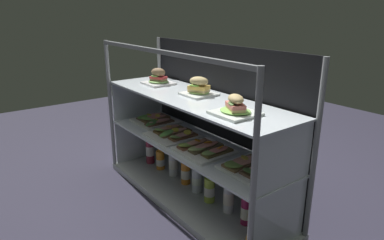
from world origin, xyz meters
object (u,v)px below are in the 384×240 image
at_px(open_sandwich_tray_left_of_center, 173,133).
at_px(orange_fruit_rolled_forward, 261,222).
at_px(open_sandwich_tray_near_right_corner, 252,167).
at_px(orange_fruit_near_left_post, 253,239).
at_px(juice_bottle_front_left_end, 247,208).
at_px(juice_bottle_back_center, 186,172).
at_px(juice_bottle_front_middle, 150,151).
at_px(juice_bottle_front_fourth, 210,189).
at_px(juice_bottle_near_post, 229,197).
at_px(juice_bottle_front_second, 160,160).
at_px(plated_roll_sandwich_far_right, 198,88).
at_px(orange_fruit_beside_bottles, 265,233).
at_px(juice_bottle_front_right_end, 173,162).
at_px(open_sandwich_tray_center, 204,149).
at_px(juice_bottle_back_left, 197,179).
at_px(plated_roll_sandwich_right_of_center, 235,108).
at_px(open_sandwich_tray_right_of_center, 155,120).
at_px(plated_roll_sandwich_left_of_center, 158,79).

xyz_separation_m(open_sandwich_tray_left_of_center, orange_fruit_rolled_forward, (0.72, 0.10, -0.34)).
relative_size(open_sandwich_tray_near_right_corner, orange_fruit_near_left_post, 4.11).
relative_size(open_sandwich_tray_near_right_corner, orange_fruit_rolled_forward, 3.83).
bearing_deg(juice_bottle_front_left_end, open_sandwich_tray_left_of_center, -174.08).
height_order(open_sandwich_tray_near_right_corner, juice_bottle_back_center, open_sandwich_tray_near_right_corner).
height_order(juice_bottle_front_middle, orange_fruit_rolled_forward, juice_bottle_front_middle).
distance_m(juice_bottle_front_fourth, juice_bottle_front_left_end, 0.31).
bearing_deg(juice_bottle_near_post, orange_fruit_rolled_forward, 8.50).
distance_m(juice_bottle_front_middle, juice_bottle_front_second, 0.15).
bearing_deg(juice_bottle_back_center, plated_roll_sandwich_far_right, 4.92).
bearing_deg(juice_bottle_near_post, juice_bottle_back_center, 179.75).
bearing_deg(juice_bottle_front_left_end, juice_bottle_front_fourth, -177.29).
bearing_deg(open_sandwich_tray_near_right_corner, juice_bottle_front_fourth, 178.41).
bearing_deg(orange_fruit_beside_bottles, juice_bottle_front_right_end, 178.53).
distance_m(juice_bottle_front_second, juice_bottle_back_center, 0.31).
height_order(juice_bottle_front_left_end, orange_fruit_rolled_forward, juice_bottle_front_left_end).
bearing_deg(juice_bottle_back_center, open_sandwich_tray_center, -14.08).
height_order(juice_bottle_near_post, orange_fruit_near_left_post, juice_bottle_near_post).
xyz_separation_m(plated_roll_sandwich_far_right, juice_bottle_front_fourth, (0.16, -0.03, -0.62)).
bearing_deg(open_sandwich_tray_center, open_sandwich_tray_near_right_corner, 7.42).
distance_m(juice_bottle_front_right_end, juice_bottle_front_left_end, 0.75).
bearing_deg(juice_bottle_back_left, juice_bottle_back_center, 177.35).
bearing_deg(juice_bottle_front_middle, orange_fruit_rolled_forward, 2.99).
bearing_deg(juice_bottle_front_fourth, juice_bottle_near_post, 5.63).
distance_m(juice_bottle_front_second, orange_fruit_rolled_forward, 0.98).
relative_size(open_sandwich_tray_left_of_center, juice_bottle_front_left_end, 1.17).
bearing_deg(juice_bottle_front_second, juice_bottle_front_fourth, 0.16).
relative_size(plated_roll_sandwich_right_of_center, open_sandwich_tray_near_right_corner, 0.69).
bearing_deg(open_sandwich_tray_left_of_center, juice_bottle_front_left_end, 5.92).
distance_m(open_sandwich_tray_center, orange_fruit_near_left_post, 0.57).
bearing_deg(juice_bottle_back_left, juice_bottle_front_left_end, 0.41).
bearing_deg(orange_fruit_beside_bottles, orange_fruit_near_left_post, -92.29).
height_order(juice_bottle_front_middle, juice_bottle_front_second, juice_bottle_front_middle).
xyz_separation_m(open_sandwich_tray_right_of_center, orange_fruit_rolled_forward, (1.05, 0.05, -0.34)).
height_order(plated_roll_sandwich_right_of_center, open_sandwich_tray_right_of_center, plated_roll_sandwich_right_of_center).
distance_m(plated_roll_sandwich_right_of_center, juice_bottle_front_left_end, 0.61).
bearing_deg(orange_fruit_rolled_forward, plated_roll_sandwich_left_of_center, -177.06).
distance_m(plated_roll_sandwich_left_of_center, juice_bottle_front_second, 0.63).
xyz_separation_m(orange_fruit_near_left_post, orange_fruit_rolled_forward, (-0.07, 0.15, 0.00)).
bearing_deg(open_sandwich_tray_right_of_center, open_sandwich_tray_left_of_center, -9.04).
relative_size(juice_bottle_back_left, juice_bottle_front_fourth, 0.99).
xyz_separation_m(open_sandwich_tray_near_right_corner, juice_bottle_near_post, (-0.19, 0.03, -0.28)).
bearing_deg(juice_bottle_front_fourth, juice_bottle_front_middle, -179.36).
relative_size(open_sandwich_tray_left_of_center, juice_bottle_front_fourth, 1.39).
bearing_deg(open_sandwich_tray_near_right_corner, juice_bottle_front_left_end, 151.26).
bearing_deg(open_sandwich_tray_left_of_center, juice_bottle_near_post, 7.83).
bearing_deg(juice_bottle_back_center, juice_bottle_near_post, -0.25).
relative_size(open_sandwich_tray_center, juice_bottle_near_post, 1.29).
height_order(plated_roll_sandwich_far_right, plated_roll_sandwich_right_of_center, plated_roll_sandwich_far_right).
bearing_deg(juice_bottle_front_fourth, orange_fruit_rolled_forward, 7.33).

